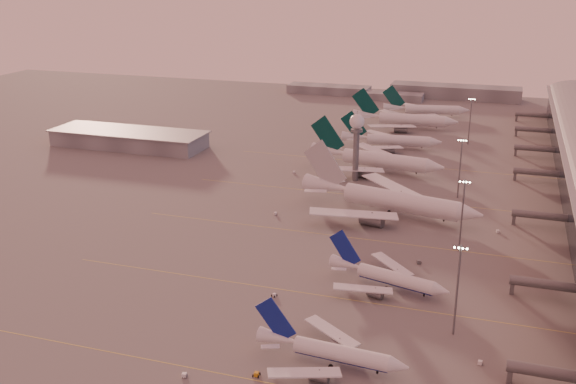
% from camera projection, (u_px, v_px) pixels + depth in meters
% --- Properties ---
extents(ground, '(700.00, 700.00, 0.00)m').
position_uv_depth(ground, '(244.00, 301.00, 190.63)').
color(ground, '#5C5959').
rests_on(ground, ground).
extents(taxiway_markings, '(180.00, 185.25, 0.02)m').
position_uv_depth(taxiway_markings, '(385.00, 241.00, 232.18)').
color(taxiway_markings, gold).
rests_on(taxiway_markings, ground).
extents(hangar, '(82.00, 27.00, 8.50)m').
position_uv_depth(hangar, '(129.00, 138.00, 350.63)').
color(hangar, slate).
rests_on(hangar, ground).
extents(radar_tower, '(6.40, 6.40, 31.10)m').
position_uv_depth(radar_tower, '(357.00, 134.00, 290.43)').
color(radar_tower, slate).
rests_on(radar_tower, ground).
extents(mast_a, '(3.60, 0.56, 25.00)m').
position_uv_depth(mast_a, '(457.00, 286.00, 169.11)').
color(mast_a, slate).
rests_on(mast_a, ground).
extents(mast_b, '(3.60, 0.56, 25.00)m').
position_uv_depth(mast_b, '(462.00, 212.00, 219.50)').
color(mast_b, slate).
rests_on(mast_b, ground).
extents(mast_c, '(3.60, 0.56, 25.00)m').
position_uv_depth(mast_c, '(460.00, 165.00, 270.47)').
color(mast_c, slate).
rests_on(mast_c, ground).
extents(mast_d, '(3.60, 0.56, 25.00)m').
position_uv_depth(mast_d, '(470.00, 119.00, 352.06)').
color(mast_d, slate).
rests_on(mast_d, ground).
extents(distant_horizon, '(165.00, 37.50, 9.00)m').
position_uv_depth(distant_horizon, '(415.00, 92.00, 481.23)').
color(distant_horizon, slate).
rests_on(distant_horizon, ground).
extents(narrowbody_near, '(38.29, 30.48, 14.95)m').
position_uv_depth(narrowbody_near, '(331.00, 354.00, 159.16)').
color(narrowbody_near, silver).
rests_on(narrowbody_near, ground).
extents(narrowbody_mid, '(37.82, 29.79, 15.10)m').
position_uv_depth(narrowbody_mid, '(387.00, 279.00, 197.18)').
color(narrowbody_mid, silver).
rests_on(narrowbody_mid, ground).
extents(widebody_white, '(71.79, 56.92, 25.60)m').
position_uv_depth(widebody_white, '(389.00, 203.00, 255.02)').
color(widebody_white, silver).
rests_on(widebody_white, ground).
extents(greentail_a, '(64.57, 51.76, 23.57)m').
position_uv_depth(greentail_a, '(376.00, 162.00, 309.01)').
color(greentail_a, silver).
rests_on(greentail_a, ground).
extents(greentail_b, '(52.27, 42.03, 19.00)m').
position_uv_depth(greentail_b, '(391.00, 142.00, 347.22)').
color(greentail_b, silver).
rests_on(greentail_b, ground).
extents(greentail_c, '(61.76, 49.85, 22.43)m').
position_uv_depth(greentail_c, '(405.00, 121.00, 390.15)').
color(greentail_c, silver).
rests_on(greentail_c, ground).
extents(greentail_d, '(53.25, 42.60, 19.53)m').
position_uv_depth(greentail_d, '(426.00, 111.00, 419.38)').
color(greentail_d, silver).
rests_on(greentail_d, ground).
extents(gsv_truck_a, '(5.74, 2.85, 2.21)m').
position_uv_depth(gsv_truck_a, '(186.00, 373.00, 154.91)').
color(gsv_truck_a, silver).
rests_on(gsv_truck_a, ground).
extents(gsv_tug_near, '(2.20, 3.58, 1.01)m').
position_uv_depth(gsv_tug_near, '(256.00, 374.00, 155.53)').
color(gsv_tug_near, orange).
rests_on(gsv_tug_near, ground).
extents(gsv_catering_a, '(5.03, 2.82, 3.91)m').
position_uv_depth(gsv_catering_a, '(481.00, 358.00, 159.58)').
color(gsv_catering_a, silver).
rests_on(gsv_catering_a, ground).
extents(gsv_tug_mid, '(3.49, 2.86, 0.86)m').
position_uv_depth(gsv_tug_mid, '(274.00, 295.00, 192.97)').
color(gsv_tug_mid, silver).
rests_on(gsv_tug_mid, ground).
extents(gsv_truck_b, '(6.50, 3.83, 2.48)m').
position_uv_depth(gsv_truck_b, '(421.00, 260.00, 213.79)').
color(gsv_truck_b, '#56585B').
rests_on(gsv_truck_b, ground).
extents(gsv_truck_c, '(5.39, 4.70, 2.14)m').
position_uv_depth(gsv_truck_c, '(276.00, 212.00, 255.86)').
color(gsv_truck_c, silver).
rests_on(gsv_truck_c, ground).
extents(gsv_catering_b, '(5.17, 3.31, 3.92)m').
position_uv_depth(gsv_catering_b, '(499.00, 228.00, 238.35)').
color(gsv_catering_b, silver).
rests_on(gsv_catering_b, ground).
extents(gsv_tug_far, '(2.72, 3.74, 0.96)m').
position_uv_depth(gsv_tug_far, '(366.00, 201.00, 269.00)').
color(gsv_tug_far, silver).
rests_on(gsv_tug_far, ground).
extents(gsv_truck_d, '(3.20, 5.81, 2.22)m').
position_uv_depth(gsv_truck_d, '(294.00, 171.00, 306.75)').
color(gsv_truck_d, silver).
rests_on(gsv_truck_d, ground).
extents(gsv_tug_hangar, '(4.11, 2.68, 1.12)m').
position_uv_depth(gsv_tug_hangar, '(433.00, 166.00, 316.72)').
color(gsv_tug_hangar, orange).
rests_on(gsv_tug_hangar, ground).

